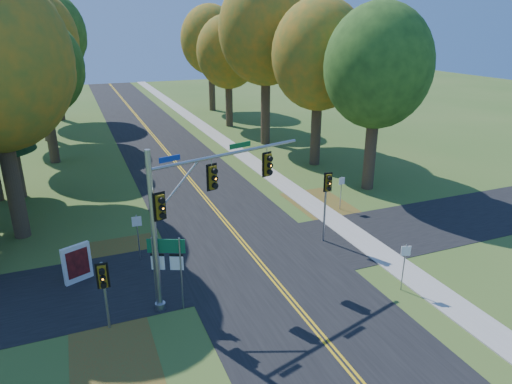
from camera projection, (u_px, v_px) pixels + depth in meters
name	position (u px, v px, depth m)	size (l,w,h in m)	color
ground	(271.00, 276.00, 21.60)	(160.00, 160.00, 0.00)	#365C20
road_main	(271.00, 276.00, 21.60)	(8.00, 160.00, 0.02)	black
road_cross	(255.00, 257.00, 23.34)	(60.00, 6.00, 0.02)	black
centerline_left	(269.00, 276.00, 21.56)	(0.10, 160.00, 0.01)	gold
centerline_right	(273.00, 276.00, 21.63)	(0.10, 160.00, 0.01)	gold
sidewalk_east	(380.00, 253.00, 23.78)	(1.60, 160.00, 0.06)	#9E998E
leaf_patch_w_near	(120.00, 263.00, 22.78)	(4.00, 6.00, 0.00)	brown
leaf_patch_e	(330.00, 210.00, 29.21)	(3.50, 8.00, 0.00)	brown
leaf_patch_w_far	(114.00, 358.00, 16.35)	(3.00, 5.00, 0.00)	brown
tree_e_a	(378.00, 67.00, 30.34)	(7.20, 7.20, 12.73)	#38281C
tree_e_b	(320.00, 55.00, 35.92)	(7.60, 7.60, 13.33)	#38281C
tree_w_c	(41.00, 67.00, 36.74)	(6.80, 6.80, 11.91)	#38281C
tree_e_c	(266.00, 30.00, 41.97)	(8.80, 8.80, 15.79)	#38281C
tree_w_d	(35.00, 40.00, 43.47)	(8.20, 8.20, 14.56)	#38281C
tree_e_d	(228.00, 52.00, 50.57)	(7.00, 7.00, 12.32)	#38281C
tree_w_e	(50.00, 34.00, 53.26)	(8.40, 8.40, 14.97)	#38281C
tree_e_e	(211.00, 40.00, 59.97)	(7.80, 7.80, 13.74)	#38281C
traffic_mast	(195.00, 201.00, 18.66)	(7.35, 2.53, 6.91)	#93959B
east_signal_pole	(327.00, 190.00, 23.95)	(0.46, 0.54, 4.02)	gray
ped_signal_pole	(103.00, 281.00, 17.07)	(0.47, 0.54, 2.96)	#9B9FA4
route_sign_cluster	(167.00, 259.00, 18.40)	(1.42, 0.68, 3.30)	gray
info_kiosk	(77.00, 264.00, 20.91)	(1.29, 0.70, 1.84)	silver
reg_sign_e_north	(341.00, 187.00, 28.90)	(0.43, 0.08, 2.23)	gray
reg_sign_e_south	(405.00, 259.00, 19.98)	(0.42, 0.16, 2.28)	gray
reg_sign_w	(137.00, 229.00, 22.56)	(0.47, 0.09, 2.46)	gray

